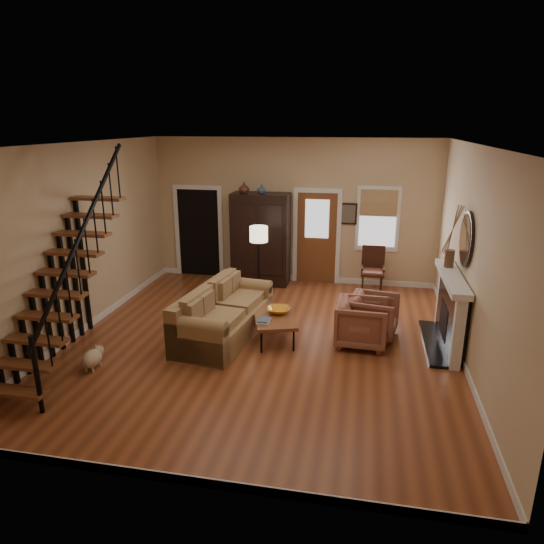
% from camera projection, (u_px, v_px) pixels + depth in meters
% --- Properties ---
extents(room, '(7.00, 7.33, 3.30)m').
position_uv_depth(room, '(260.00, 233.00, 9.60)').
color(room, brown).
rests_on(room, ground).
extents(staircase, '(0.94, 2.80, 3.20)m').
position_uv_depth(staircase, '(58.00, 265.00, 7.14)').
color(staircase, brown).
rests_on(staircase, ground).
extents(fireplace, '(0.33, 1.95, 2.30)m').
position_uv_depth(fireplace, '(453.00, 304.00, 8.00)').
color(fireplace, black).
rests_on(fireplace, ground).
extents(armoire, '(1.30, 0.60, 2.10)m').
position_uv_depth(armoire, '(261.00, 239.00, 11.09)').
color(armoire, black).
rests_on(armoire, ground).
extents(vase_a, '(0.24, 0.24, 0.25)m').
position_uv_depth(vase_a, '(244.00, 188.00, 10.71)').
color(vase_a, '#4C2619').
rests_on(vase_a, armoire).
extents(vase_b, '(0.20, 0.20, 0.21)m').
position_uv_depth(vase_b, '(262.00, 189.00, 10.64)').
color(vase_b, '#334C60').
rests_on(vase_b, armoire).
extents(sofa, '(1.31, 2.43, 0.86)m').
position_uv_depth(sofa, '(224.00, 313.00, 8.43)').
color(sofa, olive).
rests_on(sofa, ground).
extents(coffee_table, '(0.98, 1.29, 0.44)m').
position_uv_depth(coffee_table, '(274.00, 327.00, 8.38)').
color(coffee_table, brown).
rests_on(coffee_table, ground).
extents(bowl, '(0.39, 0.39, 0.10)m').
position_uv_depth(bowl, '(279.00, 310.00, 8.44)').
color(bowl, orange).
rests_on(bowl, coffee_table).
extents(books, '(0.21, 0.29, 0.05)m').
position_uv_depth(books, '(264.00, 320.00, 8.05)').
color(books, beige).
rests_on(books, coffee_table).
extents(armchair_left, '(0.88, 0.86, 0.78)m').
position_uv_depth(armchair_left, '(362.00, 323.00, 8.14)').
color(armchair_left, brown).
rests_on(armchair_left, ground).
extents(armchair_right, '(0.94, 0.92, 0.74)m').
position_uv_depth(armchair_right, '(374.00, 316.00, 8.48)').
color(armchair_right, brown).
rests_on(armchair_right, ground).
extents(floor_lamp, '(0.49, 0.49, 1.61)m').
position_uv_depth(floor_lamp, '(259.00, 265.00, 9.94)').
color(floor_lamp, black).
rests_on(floor_lamp, ground).
extents(side_chair, '(0.54, 0.54, 1.02)m').
position_uv_depth(side_chair, '(373.00, 270.00, 10.60)').
color(side_chair, '#381C12').
rests_on(side_chair, ground).
extents(dog, '(0.27, 0.44, 0.32)m').
position_uv_depth(dog, '(92.00, 360.00, 7.37)').
color(dog, beige).
rests_on(dog, ground).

